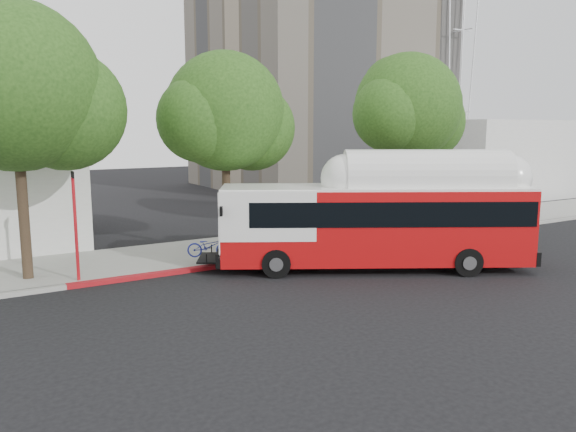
# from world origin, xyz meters

# --- Properties ---
(ground) EXTENTS (120.00, 120.00, 0.00)m
(ground) POSITION_xyz_m (0.00, 0.00, 0.00)
(ground) COLOR black
(ground) RESTS_ON ground
(sidewalk) EXTENTS (60.00, 5.00, 0.15)m
(sidewalk) POSITION_xyz_m (0.00, 6.50, 0.07)
(sidewalk) COLOR gray
(sidewalk) RESTS_ON ground
(curb_strip) EXTENTS (60.00, 0.30, 0.15)m
(curb_strip) POSITION_xyz_m (0.00, 3.90, 0.07)
(curb_strip) COLOR gray
(curb_strip) RESTS_ON ground
(red_curb_segment) EXTENTS (10.00, 0.32, 0.16)m
(red_curb_segment) POSITION_xyz_m (-3.00, 3.90, 0.08)
(red_curb_segment) COLOR maroon
(red_curb_segment) RESTS_ON ground
(street_tree_left) EXTENTS (6.67, 5.80, 9.74)m
(street_tree_left) POSITION_xyz_m (-8.53, 5.56, 6.60)
(street_tree_left) COLOR #2D2116
(street_tree_left) RESTS_ON ground
(street_tree_mid) EXTENTS (5.75, 5.00, 8.62)m
(street_tree_mid) POSITION_xyz_m (-0.59, 6.06, 5.91)
(street_tree_mid) COLOR #2D2116
(street_tree_mid) RESTS_ON ground
(street_tree_right) EXTENTS (6.21, 5.40, 9.18)m
(street_tree_right) POSITION_xyz_m (9.44, 5.86, 6.26)
(street_tree_right) COLOR #2D2116
(street_tree_right) RESTS_ON ground
(horizon_block) EXTENTS (20.00, 12.00, 6.00)m
(horizon_block) POSITION_xyz_m (30.00, 16.00, 3.00)
(horizon_block) COLOR silver
(horizon_block) RESTS_ON ground
(transit_bus) EXTENTS (12.03, 7.99, 3.72)m
(transit_bus) POSITION_xyz_m (2.85, 0.62, 1.74)
(transit_bus) COLOR #B30C0E
(transit_bus) RESTS_ON ground
(signal_pole) EXTENTS (0.11, 0.38, 3.98)m
(signal_pole) POSITION_xyz_m (-7.51, 4.27, 2.04)
(signal_pole) COLOR red
(signal_pole) RESTS_ON ground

